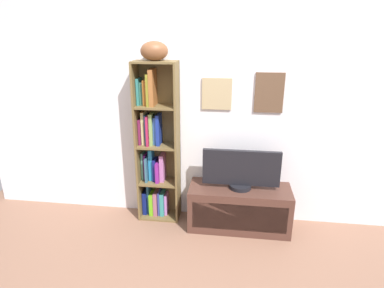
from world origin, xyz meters
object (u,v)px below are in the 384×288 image
at_px(television, 241,170).
at_px(tv_stand, 239,208).
at_px(bookshelf, 155,148).
at_px(football, 154,51).

bearing_deg(television, tv_stand, -90.00).
distance_m(bookshelf, tv_stand, 1.06).
bearing_deg(television, football, 174.40).
distance_m(bookshelf, football, 0.98).
bearing_deg(tv_stand, television, 90.00).
xyz_separation_m(bookshelf, tv_stand, (0.89, -0.11, -0.57)).
distance_m(football, television, 1.41).
relative_size(football, tv_stand, 0.25).
relative_size(bookshelf, football, 6.42).
bearing_deg(tv_stand, bookshelf, 172.70).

